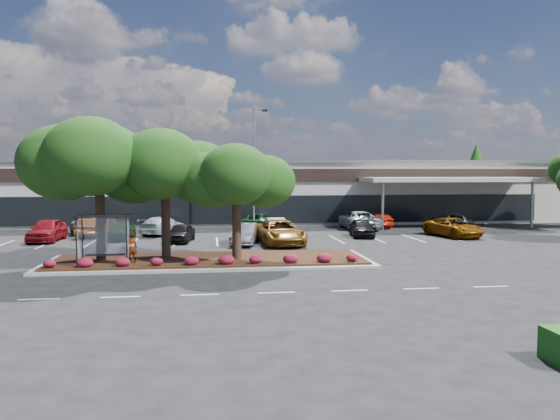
{
  "coord_description": "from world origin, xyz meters",
  "views": [
    {
      "loc": [
        -1.9,
        -26.59,
        5.1
      ],
      "look_at": [
        2.59,
        8.86,
        2.6
      ],
      "focal_mm": 35.0,
      "sensor_mm": 36.0,
      "label": 1
    }
  ],
  "objects": [
    {
      "name": "car_15",
      "position": [
        11.16,
        20.36,
        0.69
      ],
      "size": [
        2.85,
        5.03,
        1.38
      ],
      "primitive_type": "imported",
      "rotation": [
        0.0,
        0.0,
        3.35
      ],
      "color": "#144A26",
      "rests_on": "ground"
    },
    {
      "name": "island_tree_mid",
      "position": [
        -4.5,
        5.2,
        3.92
      ],
      "size": [
        6.6,
        6.6,
        7.32
      ],
      "primitive_type": null,
      "color": "#14350D",
      "rests_on": "landscape_island"
    },
    {
      "name": "car_17",
      "position": [
        18.59,
        17.93,
        0.79
      ],
      "size": [
        3.55,
        6.05,
        1.58
      ],
      "primitive_type": "imported",
      "rotation": [
        0.0,
        0.0,
        2.97
      ],
      "color": "black",
      "rests_on": "ground"
    },
    {
      "name": "landscape_island",
      "position": [
        -2.0,
        4.0,
        0.12
      ],
      "size": [
        18.0,
        6.0,
        0.26
      ],
      "color": "#A4A39F",
      "rests_on": "ground"
    },
    {
      "name": "car_7",
      "position": [
        17.02,
        14.08,
        0.73
      ],
      "size": [
        3.57,
        5.7,
        1.47
      ],
      "primitive_type": "imported",
      "rotation": [
        0.0,
        0.0,
        0.23
      ],
      "color": "#7E4104",
      "rests_on": "ground"
    },
    {
      "name": "lane_markings",
      "position": [
        -0.14,
        10.42,
        0.01
      ],
      "size": [
        33.12,
        20.06,
        0.01
      ],
      "color": "silver",
      "rests_on": "ground"
    },
    {
      "name": "car_11",
      "position": [
        -5.84,
        18.53,
        0.73
      ],
      "size": [
        3.85,
        5.44,
        1.46
      ],
      "primitive_type": "imported",
      "rotation": [
        0.0,
        0.0,
        2.74
      ],
      "color": "#ACAFBA",
      "rests_on": "ground"
    },
    {
      "name": "car_3",
      "position": [
        0.39,
        11.57,
        0.74
      ],
      "size": [
        2.31,
        4.67,
        1.47
      ],
      "primitive_type": "imported",
      "rotation": [
        0.0,
        0.0,
        -0.17
      ],
      "color": "slate",
      "rests_on": "ground"
    },
    {
      "name": "car_2",
      "position": [
        -4.12,
        13.5,
        0.68
      ],
      "size": [
        2.22,
        4.2,
        1.36
      ],
      "primitive_type": "imported",
      "rotation": [
        0.0,
        0.0,
        -0.16
      ],
      "color": "black",
      "rests_on": "ground"
    },
    {
      "name": "survey_stake",
      "position": [
        5.07,
        -1.0,
        0.61
      ],
      "size": [
        0.07,
        0.14,
        0.95
      ],
      "color": "tan",
      "rests_on": "ground"
    },
    {
      "name": "car_9",
      "position": [
        -11.62,
        20.99,
        0.76
      ],
      "size": [
        3.32,
        5.8,
        1.52
      ],
      "primitive_type": "imported",
      "rotation": [
        0.0,
        0.0,
        2.99
      ],
      "color": "slate",
      "rests_on": "ground"
    },
    {
      "name": "island_tree_west",
      "position": [
        -8.0,
        4.5,
        4.21
      ],
      "size": [
        7.2,
        7.2,
        7.89
      ],
      "primitive_type": null,
      "color": "#14350D",
      "rests_on": "landscape_island"
    },
    {
      "name": "person_waiting",
      "position": [
        -6.13,
        3.09,
        1.06
      ],
      "size": [
        0.68,
        0.55,
        1.6
      ],
      "primitive_type": "imported",
      "rotation": [
        0.0,
        0.0,
        3.47
      ],
      "color": "#594C47",
      "rests_on": "landscape_island"
    },
    {
      "name": "bus_shelter",
      "position": [
        -7.5,
        2.95,
        2.31
      ],
      "size": [
        2.75,
        1.55,
        2.59
      ],
      "color": "black",
      "rests_on": "landscape_island"
    },
    {
      "name": "ground",
      "position": [
        0.0,
        0.0,
        0.0
      ],
      "size": [
        160.0,
        160.0,
        0.0
      ],
      "primitive_type": "plane",
      "color": "black",
      "rests_on": "ground"
    },
    {
      "name": "car_0",
      "position": [
        -13.9,
        15.14,
        0.83
      ],
      "size": [
        2.05,
        4.92,
        1.67
      ],
      "primitive_type": "imported",
      "rotation": [
        0.0,
        0.0,
        -0.02
      ],
      "color": "maroon",
      "rests_on": "ground"
    },
    {
      "name": "car_1",
      "position": [
        -8.61,
        15.59,
        0.72
      ],
      "size": [
        1.71,
        4.23,
        1.44
      ],
      "primitive_type": "imported",
      "rotation": [
        0.0,
        0.0,
        0.0
      ],
      "color": "#1B431A",
      "rests_on": "ground"
    },
    {
      "name": "car_16",
      "position": [
        13.12,
        21.58,
        0.67
      ],
      "size": [
        1.93,
        4.22,
        1.34
      ],
      "primitive_type": "imported",
      "rotation": [
        0.0,
        0.0,
        3.27
      ],
      "color": "#961105",
      "rests_on": "ground"
    },
    {
      "name": "retail_store",
      "position": [
        0.06,
        33.91,
        3.15
      ],
      "size": [
        80.4,
        25.2,
        6.25
      ],
      "color": "beige",
      "rests_on": "ground"
    },
    {
      "name": "car_12",
      "position": [
        2.25,
        22.01,
        0.72
      ],
      "size": [
        3.62,
        5.59,
        1.43
      ],
      "primitive_type": "imported",
      "rotation": [
        0.0,
        0.0,
        2.88
      ],
      "color": "#1C5529",
      "rests_on": "ground"
    },
    {
      "name": "car_13",
      "position": [
        3.3,
        17.88,
        0.68
      ],
      "size": [
        1.54,
        4.15,
        1.36
      ],
      "primitive_type": "imported",
      "rotation": [
        0.0,
        0.0,
        3.17
      ],
      "color": "silver",
      "rests_on": "ground"
    },
    {
      "name": "car_14",
      "position": [
        11.15,
        20.72,
        0.81
      ],
      "size": [
        2.76,
        5.88,
        1.63
      ],
      "primitive_type": "imported",
      "rotation": [
        0.0,
        0.0,
        3.15
      ],
      "color": "#B1B8BE",
      "rests_on": "ground"
    },
    {
      "name": "car_6",
      "position": [
        9.87,
        15.01,
        0.71
      ],
      "size": [
        2.2,
        4.33,
        1.41
      ],
      "primitive_type": "imported",
      "rotation": [
        0.0,
        0.0,
        -0.13
      ],
      "color": "black",
      "rests_on": "ground"
    },
    {
      "name": "car_10",
      "position": [
        -11.23,
        17.68,
        0.75
      ],
      "size": [
        1.73,
        4.6,
        1.5
      ],
      "primitive_type": "imported",
      "rotation": [
        0.0,
        0.0,
        3.11
      ],
      "color": "brown",
      "rests_on": "ground"
    },
    {
      "name": "island_tree_east",
      "position": [
        -0.5,
        3.7,
        3.51
      ],
      "size": [
        5.8,
        5.8,
        6.5
      ],
      "primitive_type": null,
      "color": "#14350D",
      "rests_on": "landscape_island"
    },
    {
      "name": "car_4",
      "position": [
        2.88,
        11.3,
        0.85
      ],
      "size": [
        3.47,
        6.41,
        1.71
      ],
      "primitive_type": "imported",
      "rotation": [
        0.0,
        0.0,
        0.11
      ],
      "color": "brown",
      "rests_on": "ground"
    },
    {
      "name": "light_pole",
      "position": [
        1.85,
        20.09,
        4.69
      ],
      "size": [
        1.43,
        0.5,
        10.53
      ],
      "rotation": [
        0.0,
        0.0,
        -0.07
      ],
      "color": "#A4A39F",
      "rests_on": "ground"
    },
    {
      "name": "conifer_north_east",
      "position": [
        34.0,
        44.0,
        4.5
      ],
      "size": [
        3.96,
        3.96,
        9.0
      ],
      "primitive_type": "cone",
      "color": "#14350D",
      "rests_on": "ground"
    },
    {
      "name": "shrub_row",
      "position": [
        -2.0,
        1.9,
        0.51
      ],
      "size": [
        17.0,
        0.8,
        0.5
      ],
      "primitive_type": null,
      "color": "maroon",
      "rests_on": "landscape_island"
    }
  ]
}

